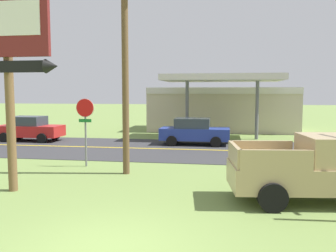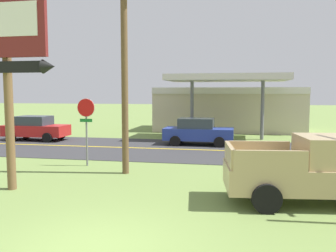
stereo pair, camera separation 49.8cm
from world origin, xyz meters
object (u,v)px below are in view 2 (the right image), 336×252
car_blue_mid_lane (198,131)px  motel_sign (6,51)px  car_red_near_lane (36,128)px  gas_station (229,107)px  utility_pole (124,53)px  pickup_tan_parked_on_lawn (319,171)px  stop_sign (86,120)px

car_blue_mid_lane → motel_sign: bearing=-113.3°
car_red_near_lane → car_blue_mid_lane: size_ratio=1.00×
gas_station → motel_sign: bearing=-107.8°
utility_pole → gas_station: bearing=78.2°
pickup_tan_parked_on_lawn → car_red_near_lane: size_ratio=1.29×
motel_sign → utility_pole: (2.91, 3.10, 0.21)m
stop_sign → car_red_near_lane: size_ratio=0.70×
utility_pole → pickup_tan_parked_on_lawn: (6.67, -2.64, -3.75)m
stop_sign → pickup_tan_parked_on_lawn: (8.77, -3.71, -1.06)m
gas_station → car_blue_mid_lane: bearing=-100.2°
utility_pole → car_red_near_lane: utility_pole is taller
stop_sign → car_red_near_lane: 9.99m
stop_sign → car_red_near_lane: stop_sign is taller
gas_station → pickup_tan_parked_on_lawn: size_ratio=2.22×
stop_sign → utility_pole: bearing=-27.0°
utility_pole → gas_station: utility_pole is taller
motel_sign → utility_pole: 4.26m
gas_station → pickup_tan_parked_on_lawn: 20.10m
utility_pole → pickup_tan_parked_on_lawn: size_ratio=1.63×
gas_station → pickup_tan_parked_on_lawn: bearing=-81.2°
utility_pole → stop_sign: bearing=153.0°
gas_station → car_red_near_lane: gas_station is taller
motel_sign → car_blue_mid_lane: bearing=66.7°
motel_sign → pickup_tan_parked_on_lawn: 10.22m
pickup_tan_parked_on_lawn → car_blue_mid_lane: bearing=113.3°
car_red_near_lane → car_blue_mid_lane: (10.91, 0.00, 0.00)m
utility_pole → car_red_near_lane: (-8.93, 8.27, -3.88)m
stop_sign → pickup_tan_parked_on_lawn: 9.59m
motel_sign → gas_station: bearing=72.2°
motel_sign → car_red_near_lane: bearing=117.9°
motel_sign → utility_pole: bearing=46.8°
gas_station → stop_sign: bearing=-109.5°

